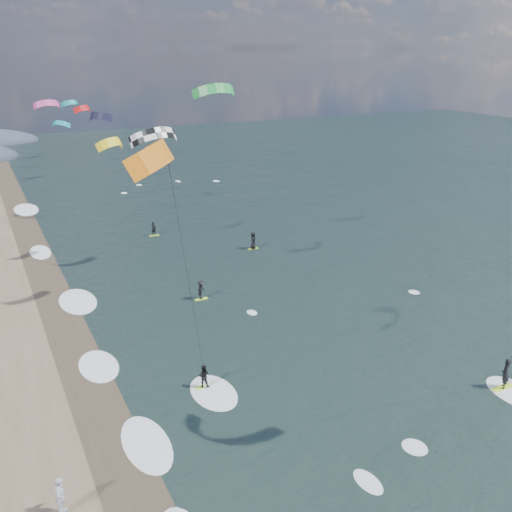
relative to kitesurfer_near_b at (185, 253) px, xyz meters
name	(u,v)px	position (x,y,z in m)	size (l,w,h in m)	color
ground	(378,453)	(8.01, -5.46, -10.45)	(260.00, 260.00, 0.00)	black
wet_sand_strip	(100,411)	(-3.99, 4.54, -10.45)	(3.00, 240.00, 0.00)	#382D23
kitesurfer_near_b	(185,253)	(0.00, 0.00, 0.00)	(6.60, 9.08, 16.50)	#CDF92B
far_kitesurfers	(214,257)	(10.84, 23.08, -9.60)	(10.56, 19.16, 1.81)	#CDF92B
bg_kite_field	(98,111)	(6.26, 48.03, 1.85)	(12.63, 72.80, 10.10)	yellow
shoreline_surf	(103,367)	(-2.79, 9.29, -10.45)	(2.40, 79.40, 0.11)	white
beach_walker	(60,497)	(-7.13, -2.47, -9.48)	(1.14, 0.47, 1.94)	silver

